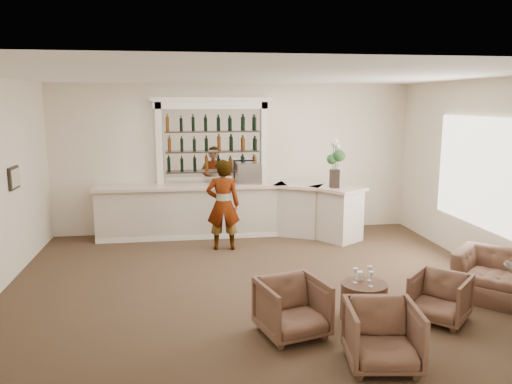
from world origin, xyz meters
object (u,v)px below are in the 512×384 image
cocktail_table (364,301)px  armchair_right (440,298)px  armchair_center (382,336)px  armchair_far (495,276)px  bar_counter (230,210)px  flower_vase (335,160)px  sommelier (223,205)px  armchair_left (292,308)px  espresso_machine (248,173)px

cocktail_table → armchair_right: 1.01m
armchair_center → armchair_far: armchair_center is taller
bar_counter → armchair_right: 5.24m
armchair_right → flower_vase: size_ratio=0.70×
bar_counter → cocktail_table: (1.38, -4.46, -0.32)m
cocktail_table → armchair_center: (-0.25, -1.22, 0.11)m
cocktail_table → sommelier: size_ratio=0.35×
armchair_center → armchair_far: 2.91m
armchair_left → sommelier: bearing=83.2°
flower_vase → sommelier: bearing=-173.2°
armchair_center → flower_vase: size_ratio=0.78×
bar_counter → armchair_center: bar_counter is taller
armchair_left → flower_vase: (1.81, 4.13, 1.35)m
sommelier → armchair_far: 4.95m
sommelier → flower_vase: bearing=-169.1°
armchair_far → cocktail_table: bearing=-124.3°
sommelier → espresso_machine: (0.64, 1.04, 0.47)m
cocktail_table → armchair_center: size_ratio=0.79×
armchair_left → flower_vase: bearing=51.5°
bar_counter → flower_vase: (2.12, -0.67, 1.14)m
espresso_machine → flower_vase: (1.71, -0.76, 0.34)m
cocktail_table → flower_vase: flower_vase is taller
cocktail_table → armchair_far: bearing=9.7°
armchair_center → armchair_far: size_ratio=0.73×
armchair_right → armchair_far: (1.20, 0.59, 0.03)m
armchair_right → armchair_far: bearing=71.6°
cocktail_table → sommelier: 3.91m
armchair_center → espresso_machine: bearing=105.2°
armchair_right → sommelier: bearing=170.5°
espresso_machine → bar_counter: bearing=-169.3°
cocktail_table → armchair_far: size_ratio=0.57×
bar_counter → armchair_left: size_ratio=7.16×
bar_counter → espresso_machine: 0.90m
armchair_left → armchair_right: armchair_left is taller
armchair_right → armchair_far: armchair_far is taller
flower_vase → armchair_left: bearing=-113.6°
bar_counter → armchair_far: (3.56, -4.09, -0.22)m
cocktail_table → flower_vase: (0.74, 3.79, 1.46)m
sommelier → flower_vase: size_ratio=1.78×
armchair_center → armchair_right: 1.59m
sommelier → cocktail_table: bearing=118.8°
armchair_far → bar_counter: bearing=177.1°
bar_counter → armchair_right: size_ratio=8.05×
armchair_far → flower_vase: size_ratio=1.08×
sommelier → armchair_center: size_ratio=2.27×
armchair_right → flower_vase: flower_vase is taller
bar_counter → cocktail_table: bar_counter is taller
bar_counter → armchair_center: 5.80m
armchair_right → cocktail_table: bearing=-146.7°
flower_vase → armchair_far: bearing=-67.1°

